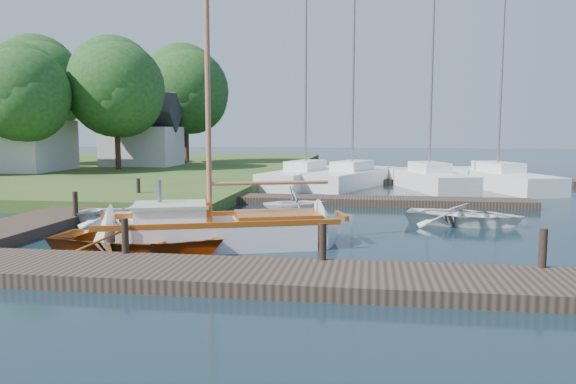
# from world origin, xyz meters

# --- Properties ---
(ground) EXTENTS (160.00, 160.00, 0.00)m
(ground) POSITION_xyz_m (0.00, 0.00, 0.00)
(ground) COLOR black
(ground) RESTS_ON ground
(near_dock) EXTENTS (18.00, 2.20, 0.30)m
(near_dock) POSITION_xyz_m (0.00, -6.00, 0.15)
(near_dock) COLOR black
(near_dock) RESTS_ON ground
(left_dock) EXTENTS (2.20, 18.00, 0.30)m
(left_dock) POSITION_xyz_m (-8.00, 2.00, 0.15)
(left_dock) COLOR black
(left_dock) RESTS_ON ground
(far_dock) EXTENTS (14.00, 1.60, 0.30)m
(far_dock) POSITION_xyz_m (2.00, 6.50, 0.15)
(far_dock) COLOR black
(far_dock) RESTS_ON ground
(pontoon) EXTENTS (30.00, 1.60, 0.30)m
(pontoon) POSITION_xyz_m (10.00, 16.00, 0.15)
(pontoon) COLOR black
(pontoon) RESTS_ON ground
(mooring_post_1) EXTENTS (0.16, 0.16, 0.80)m
(mooring_post_1) POSITION_xyz_m (-3.00, -5.00, 0.70)
(mooring_post_1) COLOR black
(mooring_post_1) RESTS_ON near_dock
(mooring_post_2) EXTENTS (0.16, 0.16, 0.80)m
(mooring_post_2) POSITION_xyz_m (1.50, -5.00, 0.70)
(mooring_post_2) COLOR black
(mooring_post_2) RESTS_ON near_dock
(mooring_post_3) EXTENTS (0.16, 0.16, 0.80)m
(mooring_post_3) POSITION_xyz_m (6.00, -5.00, 0.70)
(mooring_post_3) COLOR black
(mooring_post_3) RESTS_ON near_dock
(mooring_post_4) EXTENTS (0.16, 0.16, 0.80)m
(mooring_post_4) POSITION_xyz_m (-7.00, 0.00, 0.70)
(mooring_post_4) COLOR black
(mooring_post_4) RESTS_ON left_dock
(mooring_post_5) EXTENTS (0.16, 0.16, 0.80)m
(mooring_post_5) POSITION_xyz_m (-7.00, 5.00, 0.70)
(mooring_post_5) COLOR black
(mooring_post_5) RESTS_ON left_dock
(sailboat) EXTENTS (7.40, 4.14, 9.83)m
(sailboat) POSITION_xyz_m (-1.34, -2.58, 0.34)
(sailboat) COLOR silver
(sailboat) RESTS_ON ground
(dinghy) EXTENTS (4.52, 3.29, 0.92)m
(dinghy) POSITION_xyz_m (-3.22, -3.74, 0.46)
(dinghy) COLOR #7F430B
(dinghy) RESTS_ON ground
(tender_a) EXTENTS (3.97, 2.88, 0.81)m
(tender_a) POSITION_xyz_m (-5.18, 0.55, 0.40)
(tender_a) COLOR silver
(tender_a) RESTS_ON ground
(tender_b) EXTENTS (2.83, 2.63, 1.22)m
(tender_b) POSITION_xyz_m (-0.15, 2.80, 0.61)
(tender_b) COLOR silver
(tender_b) RESTS_ON ground
(tender_c) EXTENTS (4.28, 3.54, 0.77)m
(tender_c) POSITION_xyz_m (5.55, 1.97, 0.38)
(tender_c) COLOR silver
(tender_c) RESTS_ON ground
(marina_boat_0) EXTENTS (4.40, 8.29, 11.37)m
(marina_boat_0) POSITION_xyz_m (-1.07, 13.71, 0.57)
(marina_boat_0) COLOR silver
(marina_boat_0) RESTS_ON ground
(marina_boat_1) EXTENTS (5.07, 8.35, 10.32)m
(marina_boat_1) POSITION_xyz_m (1.48, 13.87, 0.56)
(marina_boat_1) COLOR silver
(marina_boat_1) RESTS_ON ground
(marina_boat_2) EXTENTS (4.27, 7.66, 10.97)m
(marina_boat_2) POSITION_xyz_m (5.52, 13.22, 0.57)
(marina_boat_2) COLOR silver
(marina_boat_2) RESTS_ON ground
(marina_boat_3) EXTENTS (4.87, 9.00, 11.38)m
(marina_boat_3) POSITION_xyz_m (9.10, 13.93, 0.57)
(marina_boat_3) COLOR silver
(marina_boat_3) RESTS_ON ground
(house_a) EXTENTS (6.30, 5.00, 6.29)m
(house_a) POSITION_xyz_m (-20.00, 16.00, 2.96)
(house_a) COLOR silver
(house_a) RESTS_ON shore
(house_c) EXTENTS (5.25, 4.00, 5.28)m
(house_c) POSITION_xyz_m (-14.00, 22.00, 2.58)
(house_c) COLOR silver
(house_c) RESTS_ON shore
(tree_2) EXTENTS (5.83, 5.75, 7.82)m
(tree_2) POSITION_xyz_m (-18.00, 14.05, 5.25)
(tree_2) COLOR #332114
(tree_2) RESTS_ON shore
(tree_3) EXTENTS (6.41, 6.38, 8.74)m
(tree_3) POSITION_xyz_m (-14.00, 18.05, 5.81)
(tree_3) COLOR #332114
(tree_3) RESTS_ON shore
(tree_4) EXTENTS (7.01, 7.01, 9.66)m
(tree_4) POSITION_xyz_m (-22.00, 22.05, 6.37)
(tree_4) COLOR #332114
(tree_4) RESTS_ON shore
(tree_7) EXTENTS (6.83, 6.83, 9.38)m
(tree_7) POSITION_xyz_m (-12.00, 26.05, 6.20)
(tree_7) COLOR #332114
(tree_7) RESTS_ON shore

